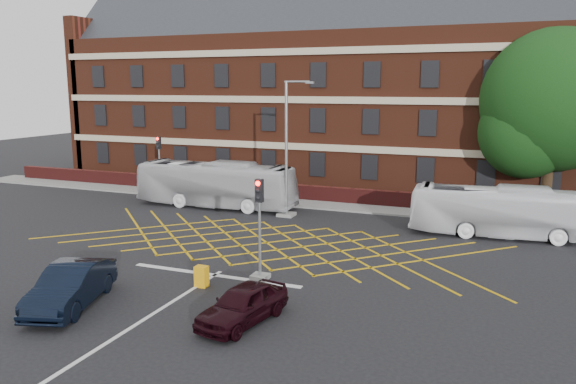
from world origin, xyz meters
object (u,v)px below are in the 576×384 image
at_px(car_maroon, 243,304).
at_px(utility_cabinet, 202,276).
at_px(traffic_light_far, 160,170).
at_px(bus_right, 504,212).
at_px(deciduous_tree, 552,110).
at_px(traffic_light_near, 260,239).
at_px(direction_signs, 168,177).
at_px(car_navy, 71,286).
at_px(street_lamp, 287,172).
at_px(bus_left, 216,184).

distance_m(car_maroon, utility_cabinet, 4.02).
bearing_deg(traffic_light_far, bus_right, -8.94).
xyz_separation_m(bus_right, deciduous_tree, (2.37, 8.29, 5.11)).
bearing_deg(traffic_light_far, traffic_light_near, -44.48).
relative_size(car_maroon, direction_signs, 1.76).
distance_m(car_navy, street_lamp, 16.73).
height_order(traffic_light_far, direction_signs, traffic_light_far).
height_order(car_navy, car_maroon, car_navy).
xyz_separation_m(traffic_light_near, direction_signs, (-14.07, 14.26, -0.39)).
xyz_separation_m(bus_left, direction_signs, (-5.31, 2.25, -0.15)).
height_order(car_maroon, traffic_light_near, traffic_light_near).
height_order(car_maroon, deciduous_tree, deciduous_tree).
bearing_deg(utility_cabinet, bus_right, 48.82).
bearing_deg(traffic_light_near, deciduous_tree, 58.83).
relative_size(car_maroon, traffic_light_far, 0.91).
xyz_separation_m(traffic_light_far, direction_signs, (1.12, -0.66, -0.39)).
bearing_deg(utility_cabinet, traffic_light_far, 128.81).
relative_size(bus_left, direction_signs, 5.00).
distance_m(car_navy, direction_signs, 21.45).
bearing_deg(bus_right, bus_left, 82.76).
bearing_deg(traffic_light_far, utility_cabinet, -51.19).
relative_size(car_navy, traffic_light_far, 1.12).
height_order(car_navy, traffic_light_near, traffic_light_near).
bearing_deg(bus_left, direction_signs, 66.65).
relative_size(bus_left, deciduous_tree, 0.94).
distance_m(bus_right, car_maroon, 17.29).
bearing_deg(deciduous_tree, car_navy, -124.52).
distance_m(car_navy, car_maroon, 6.61).
bearing_deg(car_maroon, car_navy, -159.62).
xyz_separation_m(car_navy, direction_signs, (-8.84, 19.53, 0.59)).
xyz_separation_m(street_lamp, utility_cabinet, (1.44, -12.92, -2.38)).
height_order(direction_signs, utility_cabinet, direction_signs).
height_order(bus_left, deciduous_tree, deciduous_tree).
distance_m(bus_right, traffic_light_near, 14.48).
distance_m(bus_right, utility_cabinet, 16.98).
xyz_separation_m(traffic_light_far, street_lamp, (11.92, -3.70, 1.05)).
distance_m(bus_left, deciduous_tree, 22.30).
xyz_separation_m(bus_left, traffic_light_near, (8.76, -12.01, 0.23)).
height_order(traffic_light_far, utility_cabinet, traffic_light_far).
xyz_separation_m(bus_left, deciduous_tree, (20.47, 7.35, 4.96)).
bearing_deg(deciduous_tree, traffic_light_far, -170.64).
distance_m(bus_left, direction_signs, 5.77).
relative_size(bus_right, deciduous_tree, 0.84).
xyz_separation_m(car_maroon, utility_cabinet, (-3.11, 2.52, -0.23)).
xyz_separation_m(bus_left, street_lamp, (5.49, -0.79, 1.28)).
bearing_deg(deciduous_tree, traffic_light_near, -121.17).
bearing_deg(direction_signs, bus_left, -22.94).
distance_m(bus_left, car_navy, 17.66).
bearing_deg(traffic_light_near, bus_left, 126.11).
relative_size(deciduous_tree, traffic_light_far, 2.73).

